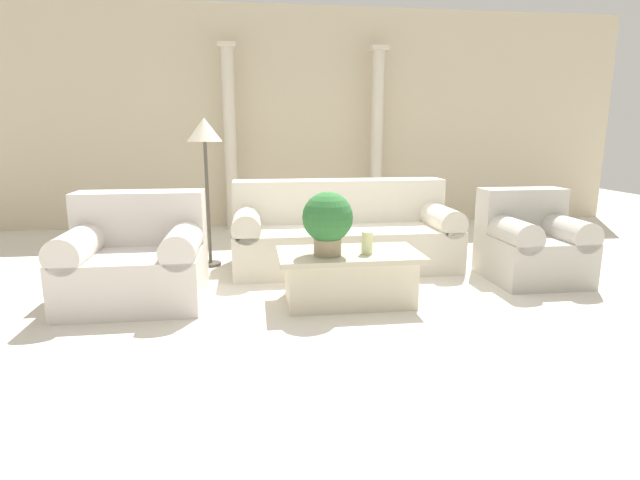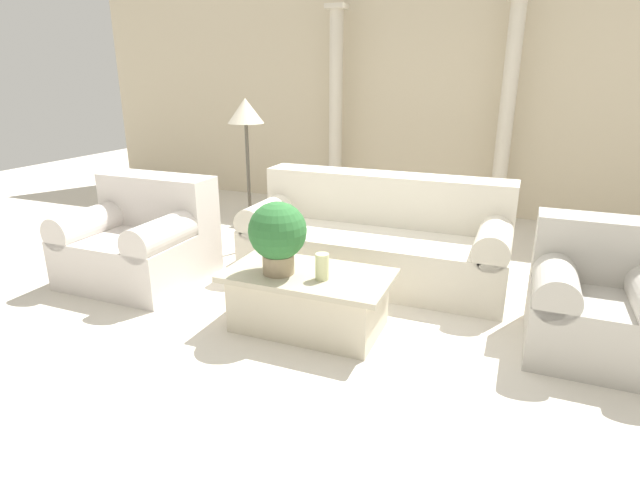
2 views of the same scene
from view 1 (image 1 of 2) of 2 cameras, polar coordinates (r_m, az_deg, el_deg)
ground_plane at (r=4.57m, az=2.47°, el=-5.68°), size 16.00×16.00×0.00m
wall_back at (r=7.73m, az=-1.98°, el=13.66°), size 10.00×0.06×3.20m
sofa_long at (r=5.34m, az=2.61°, el=0.88°), size 2.31×1.00×0.90m
loveseat at (r=4.52m, az=-20.18°, el=-1.75°), size 1.10×1.00×0.90m
coffee_table at (r=4.20m, az=3.24°, el=-4.19°), size 1.18×0.65×0.43m
potted_plant at (r=3.97m, az=0.87°, el=2.30°), size 0.41×0.41×0.51m
pillar_candle at (r=4.08m, az=5.40°, el=-0.30°), size 0.09×0.09×0.18m
floor_lamp at (r=5.33m, az=-13.04°, el=11.11°), size 0.36×0.36×1.55m
column_left at (r=7.38m, az=-10.24°, el=11.46°), size 0.25×0.25×2.61m
column_right at (r=7.60m, az=6.50°, el=11.59°), size 0.25×0.25×2.61m
armchair at (r=5.24m, az=22.92°, el=-0.19°), size 0.83×0.83×0.86m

